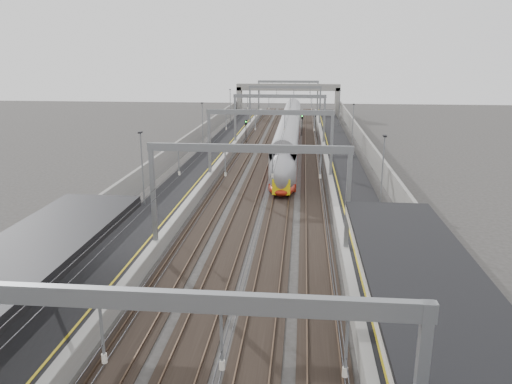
% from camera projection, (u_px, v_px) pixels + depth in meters
% --- Properties ---
extents(platform_left, '(4.00, 120.00, 1.00)m').
position_uv_depth(platform_left, '(200.00, 170.00, 55.78)').
color(platform_left, black).
rests_on(platform_left, ground).
extents(platform_right, '(4.00, 120.00, 1.00)m').
position_uv_depth(platform_right, '(345.00, 173.00, 54.33)').
color(platform_right, black).
rests_on(platform_right, ground).
extents(tracks, '(11.40, 140.00, 0.20)m').
position_uv_depth(tracks, '(271.00, 176.00, 55.17)').
color(tracks, black).
rests_on(tracks, ground).
extents(overhead_line, '(13.00, 140.00, 6.60)m').
position_uv_depth(overhead_line, '(275.00, 113.00, 59.89)').
color(overhead_line, gray).
rests_on(overhead_line, platform_left).
extents(canopy_right, '(4.40, 30.00, 4.24)m').
position_uv_depth(canopy_right, '(480.00, 375.00, 12.79)').
color(canopy_right, black).
rests_on(canopy_right, platform_right).
extents(overbridge, '(22.00, 2.20, 6.90)m').
position_uv_depth(overbridge, '(288.00, 91.00, 106.53)').
color(overbridge, gray).
rests_on(overbridge, ground).
extents(wall_left, '(0.30, 120.00, 3.20)m').
position_uv_depth(wall_left, '(172.00, 160.00, 55.77)').
color(wall_left, gray).
rests_on(wall_left, ground).
extents(wall_right, '(0.30, 120.00, 3.20)m').
position_uv_depth(wall_right, '(375.00, 164.00, 53.75)').
color(wall_right, gray).
rests_on(wall_right, ground).
extents(train, '(2.65, 48.25, 4.19)m').
position_uv_depth(train, '(289.00, 139.00, 66.92)').
color(train, '#A01F0E').
rests_on(train, ground).
extents(bench, '(0.56, 1.88, 0.96)m').
position_uv_depth(bench, '(451.00, 374.00, 18.48)').
color(bench, black).
rests_on(bench, platform_right).
extents(signal_green, '(0.32, 0.32, 3.48)m').
position_uv_depth(signal_green, '(246.00, 127.00, 75.04)').
color(signal_green, black).
rests_on(signal_green, ground).
extents(signal_red_near, '(0.32, 0.32, 3.48)m').
position_uv_depth(signal_red_near, '(302.00, 121.00, 81.71)').
color(signal_red_near, black).
rests_on(signal_red_near, ground).
extents(signal_red_far, '(0.32, 0.32, 3.48)m').
position_uv_depth(signal_red_far, '(315.00, 119.00, 84.84)').
color(signal_red_far, black).
rests_on(signal_red_far, ground).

